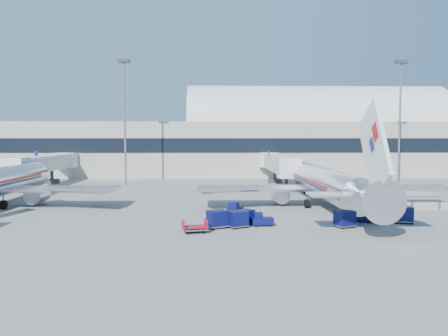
{
  "coord_description": "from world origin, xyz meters",
  "views": [
    {
      "loc": [
        -4.07,
        -49.24,
        8.64
      ],
      "look_at": [
        -2.73,
        6.0,
        4.77
      ],
      "focal_mm": 35.0,
      "sensor_mm": 36.0,
      "label": 1
    }
  ],
  "objects_px": {
    "barrier_mid": "(425,206)",
    "cart_solo_near": "(345,219)",
    "barrier_near": "(398,206)",
    "cart_open_red": "(195,228)",
    "tug_left": "(235,209)",
    "airliner_main": "(326,183)",
    "mast_east": "(400,104)",
    "mast_west": "(125,103)",
    "cart_solo_far": "(403,214)",
    "cart_train_a": "(245,217)",
    "tug_right": "(367,216)",
    "cart_train_b": "(238,219)",
    "jetbridge_near": "(277,163)",
    "jetbridge_mid": "(47,163)",
    "cart_train_c": "(218,219)",
    "tug_lead": "(262,220)"
  },
  "relations": [
    {
      "from": "mast_west",
      "to": "mast_east",
      "type": "xyz_separation_m",
      "value": [
        50.0,
        0.0,
        0.0
      ]
    },
    {
      "from": "cart_solo_near",
      "to": "cart_solo_far",
      "type": "relative_size",
      "value": 1.01
    },
    {
      "from": "cart_open_red",
      "to": "jetbridge_near",
      "type": "bearing_deg",
      "value": 60.04
    },
    {
      "from": "tug_lead",
      "to": "cart_train_b",
      "type": "height_order",
      "value": "cart_train_b"
    },
    {
      "from": "mast_west",
      "to": "cart_solo_far",
      "type": "xyz_separation_m",
      "value": [
        35.12,
        -36.05,
        -13.9
      ]
    },
    {
      "from": "barrier_mid",
      "to": "cart_open_red",
      "type": "xyz_separation_m",
      "value": [
        -27.06,
        -12.07,
        -0.03
      ]
    },
    {
      "from": "barrier_near",
      "to": "tug_left",
      "type": "height_order",
      "value": "tug_left"
    },
    {
      "from": "cart_train_a",
      "to": "cart_train_c",
      "type": "distance_m",
      "value": 3.16
    },
    {
      "from": "tug_left",
      "to": "cart_train_c",
      "type": "distance_m",
      "value": 6.89
    },
    {
      "from": "cart_train_c",
      "to": "tug_left",
      "type": "bearing_deg",
      "value": 46.94
    },
    {
      "from": "tug_right",
      "to": "cart_train_c",
      "type": "distance_m",
      "value": 15.47
    },
    {
      "from": "cart_train_b",
      "to": "cart_train_c",
      "type": "relative_size",
      "value": 0.95
    },
    {
      "from": "tug_right",
      "to": "cart_open_red",
      "type": "bearing_deg",
      "value": -148.32
    },
    {
      "from": "tug_lead",
      "to": "tug_left",
      "type": "xyz_separation_m",
      "value": [
        -2.35,
        5.7,
        0.08
      ]
    },
    {
      "from": "barrier_near",
      "to": "cart_solo_near",
      "type": "height_order",
      "value": "cart_solo_near"
    },
    {
      "from": "cart_train_b",
      "to": "barrier_near",
      "type": "bearing_deg",
      "value": 0.71
    },
    {
      "from": "tug_left",
      "to": "barrier_mid",
      "type": "bearing_deg",
      "value": -56.39
    },
    {
      "from": "jetbridge_near",
      "to": "cart_train_a",
      "type": "xyz_separation_m",
      "value": [
        -8.52,
        -37.34,
        -3.13
      ]
    },
    {
      "from": "cart_solo_far",
      "to": "airliner_main",
      "type": "bearing_deg",
      "value": 130.48
    },
    {
      "from": "airliner_main",
      "to": "barrier_mid",
      "type": "relative_size",
      "value": 12.42
    },
    {
      "from": "jetbridge_near",
      "to": "mast_west",
      "type": "distance_m",
      "value": 29.67
    },
    {
      "from": "cart_train_c",
      "to": "tug_right",
      "type": "bearing_deg",
      "value": -17.23
    },
    {
      "from": "mast_east",
      "to": "cart_train_a",
      "type": "height_order",
      "value": "mast_east"
    },
    {
      "from": "tug_left",
      "to": "cart_train_c",
      "type": "height_order",
      "value": "cart_train_c"
    },
    {
      "from": "barrier_near",
      "to": "cart_solo_far",
      "type": "height_order",
      "value": "cart_solo_far"
    },
    {
      "from": "cart_solo_far",
      "to": "barrier_near",
      "type": "bearing_deg",
      "value": 84.93
    },
    {
      "from": "mast_east",
      "to": "barrier_near",
      "type": "relative_size",
      "value": 7.53
    },
    {
      "from": "jetbridge_mid",
      "to": "tug_right",
      "type": "bearing_deg",
      "value": -38.34
    },
    {
      "from": "cart_train_c",
      "to": "mast_west",
      "type": "bearing_deg",
      "value": 86.71
    },
    {
      "from": "mast_east",
      "to": "airliner_main",
      "type": "bearing_deg",
      "value": -128.11
    },
    {
      "from": "tug_right",
      "to": "cart_solo_near",
      "type": "relative_size",
      "value": 1.14
    },
    {
      "from": "mast_east",
      "to": "cart_solo_near",
      "type": "xyz_separation_m",
      "value": [
        -21.46,
        -38.08,
        -13.94
      ]
    },
    {
      "from": "cart_train_c",
      "to": "cart_open_red",
      "type": "bearing_deg",
      "value": -162.42
    },
    {
      "from": "cart_train_c",
      "to": "cart_solo_far",
      "type": "height_order",
      "value": "cart_train_c"
    },
    {
      "from": "barrier_near",
      "to": "barrier_mid",
      "type": "bearing_deg",
      "value": 0.0
    },
    {
      "from": "airliner_main",
      "to": "cart_train_c",
      "type": "bearing_deg",
      "value": -137.45
    },
    {
      "from": "jetbridge_near",
      "to": "mast_east",
      "type": "bearing_deg",
      "value": -2.07
    },
    {
      "from": "tug_lead",
      "to": "cart_train_a",
      "type": "height_order",
      "value": "cart_train_a"
    },
    {
      "from": "barrier_mid",
      "to": "cart_train_c",
      "type": "relative_size",
      "value": 1.27
    },
    {
      "from": "cart_solo_far",
      "to": "cart_open_red",
      "type": "bearing_deg",
      "value": -154.52
    },
    {
      "from": "tug_right",
      "to": "cart_solo_far",
      "type": "relative_size",
      "value": 1.15
    },
    {
      "from": "cart_train_b",
      "to": "cart_open_red",
      "type": "bearing_deg",
      "value": -178.38
    },
    {
      "from": "jetbridge_near",
      "to": "mast_east",
      "type": "xyz_separation_m",
      "value": [
        22.4,
        -0.81,
        10.86
      ]
    },
    {
      "from": "mast_west",
      "to": "mast_east",
      "type": "relative_size",
      "value": 1.0
    },
    {
      "from": "barrier_mid",
      "to": "cart_solo_near",
      "type": "distance_m",
      "value": 16.26
    },
    {
      "from": "tug_right",
      "to": "cart_solo_near",
      "type": "height_order",
      "value": "cart_solo_near"
    },
    {
      "from": "barrier_near",
      "to": "cart_train_a",
      "type": "bearing_deg",
      "value": -155.74
    },
    {
      "from": "mast_west",
      "to": "cart_solo_far",
      "type": "bearing_deg",
      "value": -45.75
    },
    {
      "from": "jetbridge_mid",
      "to": "barrier_near",
      "type": "xyz_separation_m",
      "value": [
        52.4,
        -28.81,
        -3.48
      ]
    },
    {
      "from": "cart_train_a",
      "to": "tug_left",
      "type": "bearing_deg",
      "value": 59.95
    }
  ]
}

